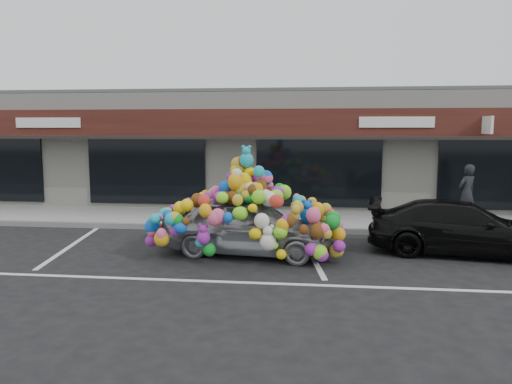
# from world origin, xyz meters

# --- Properties ---
(ground) EXTENTS (90.00, 90.00, 0.00)m
(ground) POSITION_xyz_m (0.00, 0.00, 0.00)
(ground) COLOR black
(ground) RESTS_ON ground
(shop_building) EXTENTS (24.00, 7.20, 4.31)m
(shop_building) POSITION_xyz_m (0.00, 8.44, 2.16)
(shop_building) COLOR silver
(shop_building) RESTS_ON ground
(sidewalk) EXTENTS (26.00, 3.00, 0.15)m
(sidewalk) POSITION_xyz_m (0.00, 4.00, 0.07)
(sidewalk) COLOR #989993
(sidewalk) RESTS_ON ground
(kerb) EXTENTS (26.00, 0.18, 0.16)m
(kerb) POSITION_xyz_m (0.00, 2.50, 0.07)
(kerb) COLOR slate
(kerb) RESTS_ON ground
(parking_stripe_left) EXTENTS (0.73, 4.37, 0.01)m
(parking_stripe_left) POSITION_xyz_m (-3.20, 0.20, 0.00)
(parking_stripe_left) COLOR silver
(parking_stripe_left) RESTS_ON ground
(parking_stripe_mid) EXTENTS (0.73, 4.37, 0.01)m
(parking_stripe_mid) POSITION_xyz_m (2.80, 0.20, 0.00)
(parking_stripe_mid) COLOR silver
(parking_stripe_mid) RESTS_ON ground
(lane_line) EXTENTS (14.00, 0.12, 0.01)m
(lane_line) POSITION_xyz_m (2.00, -2.30, 0.00)
(lane_line) COLOR silver
(lane_line) RESTS_ON ground
(toy_car) EXTENTS (2.91, 4.48, 2.49)m
(toy_car) POSITION_xyz_m (1.34, -0.10, 0.84)
(toy_car) COLOR #9CA0A6
(toy_car) RESTS_ON ground
(black_sedan) EXTENTS (2.40, 4.53, 1.25)m
(black_sedan) POSITION_xyz_m (6.33, 0.51, 0.63)
(black_sedan) COLOR black
(black_sedan) RESTS_ON ground
(pedestrian_a) EXTENTS (0.76, 0.69, 1.73)m
(pedestrian_a) POSITION_xyz_m (7.43, 4.00, 1.02)
(pedestrian_a) COLOR black
(pedestrian_a) RESTS_ON sidewalk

